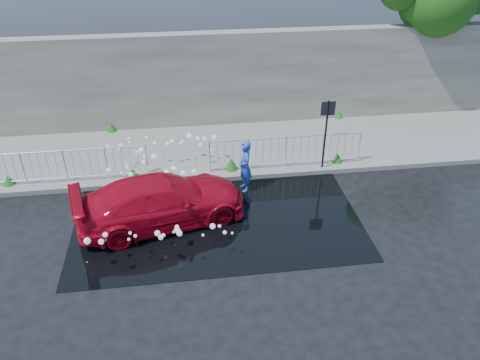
% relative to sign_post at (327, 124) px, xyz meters
% --- Properties ---
extents(ground, '(90.00, 90.00, 0.00)m').
position_rel_sign_post_xyz_m(ground, '(-4.20, -3.10, -1.72)').
color(ground, black).
rests_on(ground, ground).
extents(pavement, '(30.00, 4.00, 0.15)m').
position_rel_sign_post_xyz_m(pavement, '(-4.20, 1.90, -1.65)').
color(pavement, slate).
rests_on(pavement, ground).
extents(curb, '(30.00, 0.25, 0.16)m').
position_rel_sign_post_xyz_m(curb, '(-4.20, -0.10, -1.64)').
color(curb, slate).
rests_on(curb, ground).
extents(retaining_wall, '(30.00, 0.60, 3.50)m').
position_rel_sign_post_xyz_m(retaining_wall, '(-4.20, 4.10, 0.18)').
color(retaining_wall, '#545047').
rests_on(retaining_wall, pavement).
extents(puddle, '(8.00, 5.00, 0.01)m').
position_rel_sign_post_xyz_m(puddle, '(-3.70, -2.10, -1.72)').
color(puddle, black).
rests_on(puddle, ground).
extents(sign_post, '(0.45, 0.06, 2.50)m').
position_rel_sign_post_xyz_m(sign_post, '(0.00, 0.00, 0.00)').
color(sign_post, black).
rests_on(sign_post, ground).
extents(railing_left, '(5.05, 0.05, 1.10)m').
position_rel_sign_post_xyz_m(railing_left, '(-8.20, 0.25, -0.99)').
color(railing_left, silver).
rests_on(railing_left, pavement).
extents(railing_right, '(5.05, 0.05, 1.10)m').
position_rel_sign_post_xyz_m(railing_right, '(-1.20, 0.25, -0.99)').
color(railing_right, silver).
rests_on(railing_right, pavement).
extents(weeds, '(12.17, 3.93, 0.41)m').
position_rel_sign_post_xyz_m(weeds, '(-4.25, 1.35, -1.41)').
color(weeds, '#1A5015').
rests_on(weeds, pavement).
extents(water_spray, '(3.64, 5.52, 1.02)m').
position_rel_sign_post_xyz_m(water_spray, '(-5.34, -1.05, -1.01)').
color(water_spray, white).
rests_on(water_spray, ground).
extents(red_car, '(4.98, 2.93, 1.35)m').
position_rel_sign_post_xyz_m(red_car, '(-5.23, -2.09, -1.05)').
color(red_car, '#A40618').
rests_on(red_car, ground).
extents(person, '(0.46, 0.64, 1.66)m').
position_rel_sign_post_xyz_m(person, '(-2.70, -0.76, -0.89)').
color(person, '#2347B1').
rests_on(person, ground).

